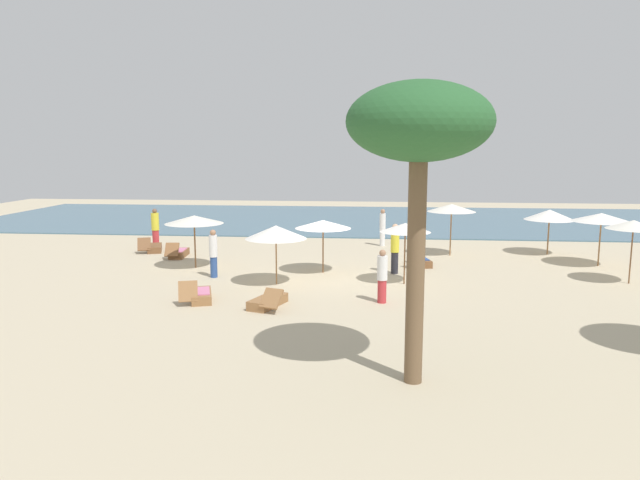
# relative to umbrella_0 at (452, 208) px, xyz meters

# --- Properties ---
(ground_plane) EXTENTS (60.00, 60.00, 0.00)m
(ground_plane) POSITION_rel_umbrella_0_xyz_m (-4.93, -4.58, -2.11)
(ground_plane) COLOR #BCAD8E
(ocean_water) EXTENTS (48.00, 16.00, 0.06)m
(ocean_water) POSITION_rel_umbrella_0_xyz_m (-4.93, 12.42, -2.08)
(ocean_water) COLOR #476B7F
(ocean_water) RESTS_ON ground_plane
(umbrella_0) EXTENTS (2.10, 2.10, 2.28)m
(umbrella_0) POSITION_rel_umbrella_0_xyz_m (0.00, 0.00, 0.00)
(umbrella_0) COLOR olive
(umbrella_0) RESTS_ON ground_plane
(umbrella_1) EXTENTS (1.77, 1.77, 2.15)m
(umbrella_1) POSITION_rel_umbrella_0_xyz_m (-2.27, -5.68, -0.12)
(umbrella_1) COLOR brown
(umbrella_1) RESTS_ON ground_plane
(umbrella_2) EXTENTS (2.13, 2.13, 2.07)m
(umbrella_2) POSITION_rel_umbrella_0_xyz_m (-6.71, -6.16, -0.27)
(umbrella_2) COLOR olive
(umbrella_2) RESTS_ON ground_plane
(umbrella_3) EXTENTS (2.30, 2.30, 2.14)m
(umbrella_3) POSITION_rel_umbrella_0_xyz_m (5.64, -1.81, -0.14)
(umbrella_3) COLOR olive
(umbrella_3) RESTS_ON ground_plane
(umbrella_4) EXTENTS (1.82, 1.82, 2.24)m
(umbrella_4) POSITION_rel_umbrella_0_xyz_m (5.59, -4.88, -0.03)
(umbrella_4) COLOR brown
(umbrella_4) RESTS_ON ground_plane
(umbrella_5) EXTENTS (2.30, 2.30, 2.09)m
(umbrella_5) POSITION_rel_umbrella_0_xyz_m (-10.37, -3.66, -0.18)
(umbrella_5) COLOR brown
(umbrella_5) RESTS_ON ground_plane
(umbrella_6) EXTENTS (2.17, 2.17, 2.00)m
(umbrella_6) POSITION_rel_umbrella_0_xyz_m (4.36, 0.69, -0.33)
(umbrella_6) COLOR olive
(umbrella_6) RESTS_ON ground_plane
(umbrella_7) EXTENTS (2.12, 2.12, 2.01)m
(umbrella_7) POSITION_rel_umbrella_0_xyz_m (-5.26, -4.09, -0.25)
(umbrella_7) COLOR brown
(umbrella_7) RESTS_ON ground_plane
(lounger_0) EXTENTS (1.04, 1.73, 0.75)m
(lounger_0) POSITION_rel_umbrella_0_xyz_m (-8.71, -8.57, -1.93)
(lounger_0) COLOR olive
(lounger_0) RESTS_ON ground_plane
(lounger_1) EXTENTS (1.10, 1.77, 0.71)m
(lounger_1) POSITION_rel_umbrella_0_xyz_m (-13.40, -0.24, -1.94)
(lounger_1) COLOR brown
(lounger_1) RESTS_ON ground_plane
(lounger_2) EXTENTS (1.12, 1.80, 0.68)m
(lounger_2) POSITION_rel_umbrella_0_xyz_m (-6.47, -9.08, -1.94)
(lounger_2) COLOR olive
(lounger_2) RESTS_ON ground_plane
(lounger_3) EXTENTS (0.74, 1.72, 0.71)m
(lounger_3) POSITION_rel_umbrella_0_xyz_m (-11.82, -1.47, -1.93)
(lounger_3) COLOR brown
(lounger_3) RESTS_ON ground_plane
(lounger_4) EXTENTS (0.95, 1.74, 0.73)m
(lounger_4) POSITION_rel_umbrella_0_xyz_m (-1.51, -2.36, -1.93)
(lounger_4) COLOR brown
(lounger_4) RESTS_ON ground_plane
(person_0) EXTENTS (0.36, 0.36, 1.90)m
(person_0) POSITION_rel_umbrella_0_xyz_m (-2.56, -3.99, -1.13)
(person_0) COLOR #26262D
(person_0) RESTS_ON ground_plane
(person_1) EXTENTS (0.32, 0.32, 1.77)m
(person_1) POSITION_rel_umbrella_0_xyz_m (-9.18, -5.28, -1.20)
(person_1) COLOR #2D4C8C
(person_1) RESTS_ON ground_plane
(person_2) EXTENTS (0.45, 0.45, 1.66)m
(person_2) POSITION_rel_umbrella_0_xyz_m (-3.07, -8.27, -1.27)
(person_2) COLOR #BF3338
(person_2) RESTS_ON ground_plane
(person_3) EXTENTS (0.35, 0.35, 1.79)m
(person_3) POSITION_rel_umbrella_0_xyz_m (-2.95, 2.25, -1.18)
(person_3) COLOR white
(person_3) RESTS_ON ground_plane
(person_4) EXTENTS (0.43, 0.43, 1.82)m
(person_4) POSITION_rel_umbrella_0_xyz_m (-13.80, 1.11, -1.19)
(person_4) COLOR #BF3338
(person_4) RESTS_ON ground_plane
(palm_1) EXTENTS (2.82, 2.82, 6.00)m
(palm_1) POSITION_rel_umbrella_0_xyz_m (-2.50, -14.40, 2.98)
(palm_1) COLOR brown
(palm_1) RESTS_ON ground_plane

